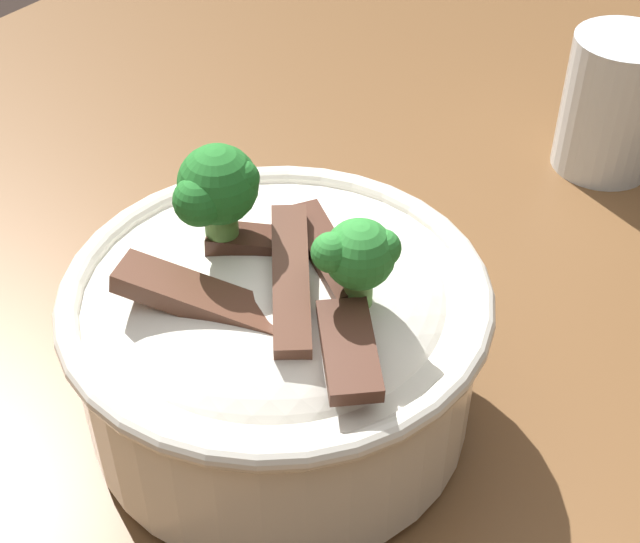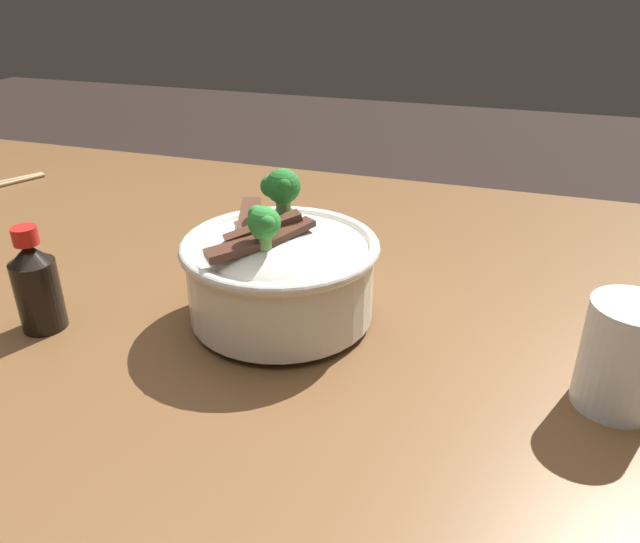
{
  "view_description": "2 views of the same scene",
  "coord_description": "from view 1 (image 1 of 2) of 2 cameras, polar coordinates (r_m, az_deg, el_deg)",
  "views": [
    {
      "loc": [
        0.14,
        0.17,
        1.14
      ],
      "look_at": [
        -0.16,
        -0.04,
        0.83
      ],
      "focal_mm": 51.53,
      "sensor_mm": 36.0,
      "label": 1
    },
    {
      "loc": [
        -0.33,
        0.49,
        1.12
      ],
      "look_at": [
        -0.15,
        -0.06,
        0.82
      ],
      "focal_mm": 34.4,
      "sensor_mm": 36.0,
      "label": 2
    }
  ],
  "objects": [
    {
      "name": "rice_bowl",
      "position": [
        0.45,
        -2.67,
        -3.7
      ],
      "size": [
        0.21,
        0.21,
        0.16
      ],
      "color": "silver",
      "rests_on": "dining_table"
    },
    {
      "name": "drinking_glass",
      "position": [
        0.68,
        17.69,
        9.59
      ],
      "size": [
        0.07,
        0.07,
        0.1
      ],
      "color": "white",
      "rests_on": "dining_table"
    }
  ]
}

